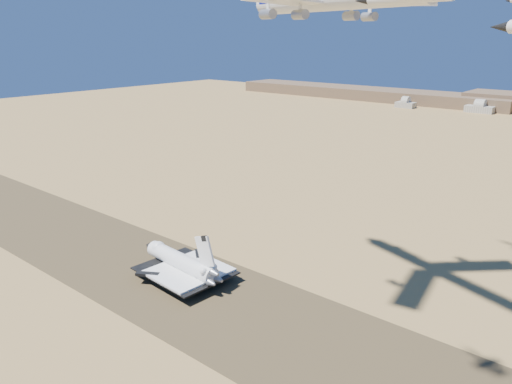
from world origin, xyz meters
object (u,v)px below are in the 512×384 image
Objects in this scene: crew_a at (177,291)px; crew_c at (182,286)px; shuttle at (181,263)px; crew_b at (179,287)px.

crew_a is 1.07× the size of crew_c.
crew_a is (7.48, -8.91, -4.47)m from shuttle.
shuttle reaches higher than crew_b.
crew_a is at bearing 144.63° from crew_c.
shuttle is 23.16× the size of crew_b.
crew_a reaches higher than crew_b.
crew_b is (6.17, -6.66, -4.47)m from shuttle.
shuttle is 10.12m from crew_b.
crew_b is 1.06× the size of crew_c.
crew_b is at bearing 114.37° from crew_c.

